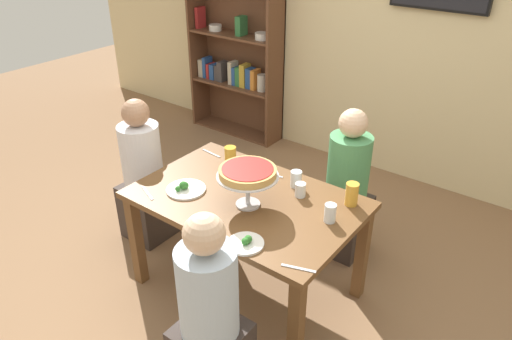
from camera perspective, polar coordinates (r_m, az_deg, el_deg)
ground_plane at (r=3.45m, az=-1.03°, el=-13.68°), size 12.00×12.00×0.00m
rear_partition at (r=4.56m, az=16.77°, el=16.11°), size 8.00×0.12×2.80m
dining_table at (r=3.05m, az=-1.14°, el=-4.82°), size 1.40×0.91×0.74m
bookshelf at (r=5.32m, az=-2.43°, el=15.62°), size 1.10×0.30×2.21m
diner_near_right at (r=2.55m, az=-5.49°, el=-17.66°), size 0.34×0.34×1.15m
diner_far_right at (r=3.55m, az=10.63°, el=-2.78°), size 0.34×0.34×1.15m
diner_head_west at (r=3.75m, az=-13.13°, el=-1.26°), size 0.34×0.34×1.15m
deep_dish_pizza_stand at (r=2.81m, az=-1.00°, el=-0.50°), size 0.37×0.37×0.25m
salad_plate_near_diner at (r=3.08m, az=-8.41°, el=-2.19°), size 0.25×0.25×0.07m
salad_plate_far_diner at (r=2.60m, az=-1.21°, el=-8.66°), size 0.20×0.20×0.06m
beer_glass_amber_tall at (r=3.27m, az=-3.06°, el=1.44°), size 0.08×0.08×0.16m
beer_glass_amber_short at (r=2.94m, az=11.32°, el=-2.83°), size 0.08×0.08×0.14m
water_glass_clear_near at (r=3.09m, az=4.79°, el=-1.06°), size 0.07×0.07×0.11m
water_glass_clear_far at (r=2.99m, az=5.30°, el=-2.36°), size 0.07×0.07×0.09m
water_glass_clear_spare at (r=2.78m, az=8.81°, el=-5.08°), size 0.07×0.07×0.11m
cutlery_fork_near at (r=3.23m, az=1.70°, el=-0.55°), size 0.18×0.06×0.00m
cutlery_knife_near at (r=3.52m, az=-5.33°, el=1.99°), size 0.18×0.04×0.00m
cutlery_fork_far at (r=3.10m, az=-12.79°, el=-2.68°), size 0.17×0.08×0.00m
cutlery_knife_far at (r=2.46m, az=5.08°, el=-11.57°), size 0.18×0.07×0.00m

